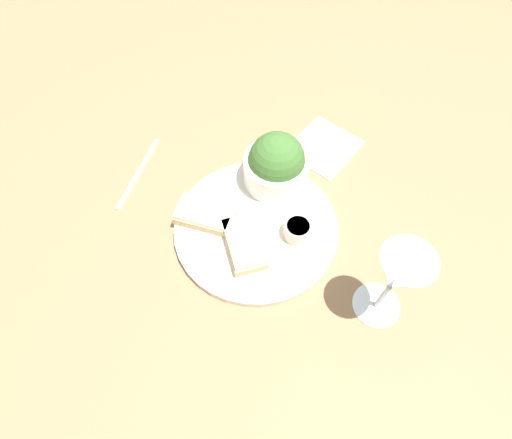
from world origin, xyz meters
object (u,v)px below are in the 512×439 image
Objects in this scene: cheese_toast_far at (205,215)px; wine_glass at (397,277)px; cheese_toast_near at (244,243)px; sauce_ramekin at (298,229)px; salad_bowl at (276,164)px; napkin at (324,147)px; fork at (138,172)px.

cheese_toast_far is 0.33m from wine_glass.
sauce_ramekin is at bearing 67.37° from cheese_toast_near.
salad_bowl is 0.79× the size of napkin.
cheese_toast_near is 0.27m from fork.
salad_bowl is at bearing 86.80° from cheese_toast_far.
napkin is at bearing 124.31° from sauce_ramekin.
cheese_toast_near is (0.08, -0.13, -0.03)m from salad_bowl.
napkin is at bearing 151.21° from wine_glass.
cheese_toast_near is 0.09m from cheese_toast_far.
wine_glass reaches higher than salad_bowl.
fork is (-0.30, -0.15, -0.03)m from sauce_ramekin.
wine_glass is at bearing 6.77° from sauce_ramekin.
napkin is (-0.01, 0.14, -0.06)m from salad_bowl.
cheese_toast_near is 1.01× the size of cheese_toast_far.
wine_glass is at bearing 27.34° from cheese_toast_near.
wine_glass is at bearing -5.20° from salad_bowl.
cheese_toast_near is at bearing -71.82° from napkin.
wine_glass is at bearing 19.66° from fork.
cheese_toast_far is (-0.09, -0.02, 0.00)m from cheese_toast_near.
cheese_toast_far is 0.76× the size of fork.
sauce_ramekin reaches higher than cheese_toast_near.
cheese_toast_near reaches higher than napkin.
fork is at bearing -160.34° from wine_glass.
napkin is (-0.30, 0.16, -0.11)m from wine_glass.
wine_glass is (0.29, 0.13, 0.09)m from cheese_toast_far.
sauce_ramekin is 0.42× the size of cheese_toast_far.
cheese_toast_near is 0.69× the size of wine_glass.
cheese_toast_near reaches higher than fork.
wine_glass reaches higher than cheese_toast_near.
napkin is at bearing 62.30° from fork.
salad_bowl is 0.79× the size of fork.
salad_bowl reaches higher than fork.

